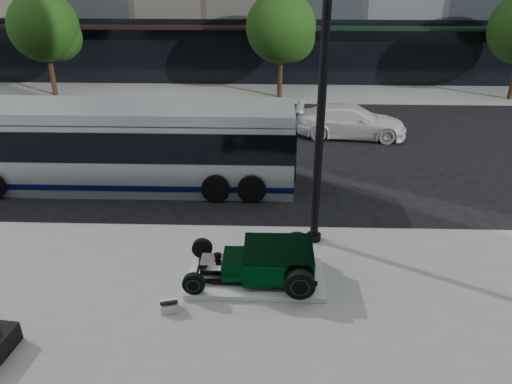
{
  "coord_description": "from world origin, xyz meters",
  "views": [
    {
      "loc": [
        0.57,
        -15.14,
        7.61
      ],
      "look_at": [
        0.14,
        -1.86,
        1.2
      ],
      "focal_mm": 35.0,
      "sensor_mm": 36.0,
      "label": 1
    }
  ],
  "objects_px": {
    "hot_rod": "(269,261)",
    "white_sedan": "(351,121)",
    "transit_bus": "(123,145)",
    "lamppost": "(320,126)"
  },
  "relations": [
    {
      "from": "hot_rod",
      "to": "transit_bus",
      "type": "relative_size",
      "value": 0.27
    },
    {
      "from": "lamppost",
      "to": "transit_bus",
      "type": "relative_size",
      "value": 0.61
    },
    {
      "from": "hot_rod",
      "to": "white_sedan",
      "type": "height_order",
      "value": "white_sedan"
    },
    {
      "from": "lamppost",
      "to": "transit_bus",
      "type": "height_order",
      "value": "lamppost"
    },
    {
      "from": "transit_bus",
      "to": "white_sedan",
      "type": "height_order",
      "value": "transit_bus"
    },
    {
      "from": "hot_rod",
      "to": "white_sedan",
      "type": "relative_size",
      "value": 0.65
    },
    {
      "from": "lamppost",
      "to": "transit_bus",
      "type": "bearing_deg",
      "value": 149.04
    },
    {
      "from": "transit_bus",
      "to": "white_sedan",
      "type": "xyz_separation_m",
      "value": [
        8.79,
        5.48,
        -0.77
      ]
    },
    {
      "from": "hot_rod",
      "to": "transit_bus",
      "type": "bearing_deg",
      "value": 131.44
    },
    {
      "from": "hot_rod",
      "to": "transit_bus",
      "type": "distance_m",
      "value": 7.92
    }
  ]
}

